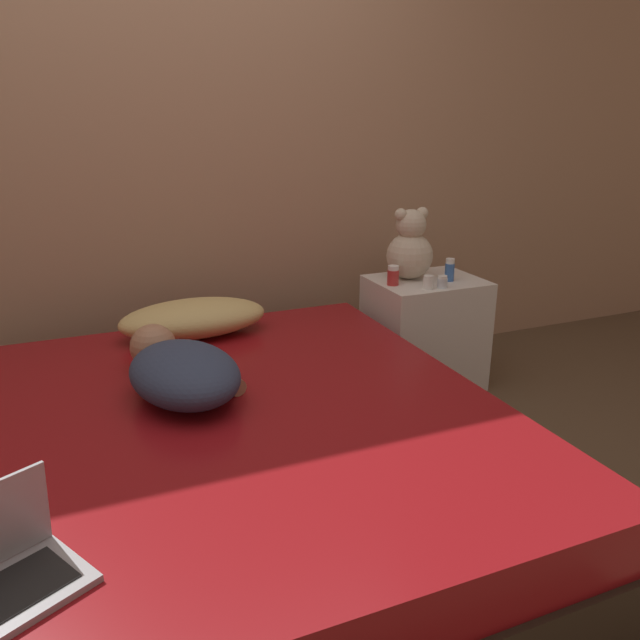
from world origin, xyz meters
The scene contains 11 objects.
ground_plane centered at (0.00, 0.00, 0.00)m, with size 12.00×12.00×0.00m, color brown.
wall_back centered at (0.00, 1.23, 1.30)m, with size 8.00×0.06×2.60m.
bed centered at (0.00, 0.00, 0.21)m, with size 1.75×1.90×0.42m.
nightstand centered at (1.20, 0.74, 0.28)m, with size 0.52×0.42×0.55m.
pillow centered at (0.05, 0.75, 0.50)m, with size 0.62×0.32×0.15m.
person_lying centered at (-0.11, 0.19, 0.51)m, with size 0.42×0.66×0.18m.
teddy_bear centered at (1.13, 0.79, 0.70)m, with size 0.23×0.23×0.35m.
bottle_white centered at (1.11, 0.60, 0.58)m, with size 0.05×0.05×0.06m.
bottle_blue centered at (1.28, 0.68, 0.61)m, with size 0.05×0.05×0.11m.
bottle_red centered at (0.99, 0.72, 0.60)m, with size 0.06×0.06×0.09m.
bottle_clear centered at (1.18, 0.58, 0.58)m, with size 0.05×0.05×0.06m.
Camera 1 is at (-0.43, -1.77, 1.33)m, focal length 35.00 mm.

